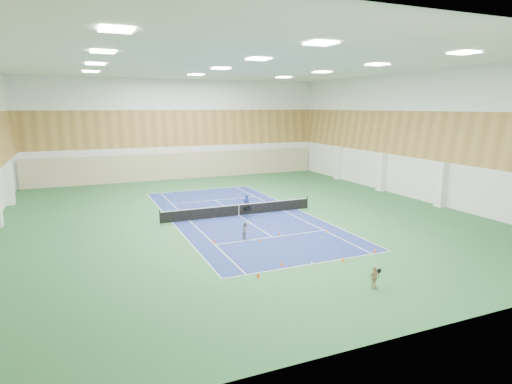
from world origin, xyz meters
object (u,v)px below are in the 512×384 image
at_px(coach, 246,204).
at_px(child_apron, 374,277).
at_px(tennis_net, 239,209).
at_px(child_court, 246,231).
at_px(ball_cart, 247,212).

height_order(coach, child_apron, coach).
xyz_separation_m(tennis_net, child_court, (-1.84, -6.11, 0.05)).
bearing_deg(child_court, tennis_net, 32.09).
bearing_deg(ball_cart, coach, 67.60).
height_order(coach, child_court, coach).
bearing_deg(tennis_net, child_apron, -86.30).
bearing_deg(child_apron, child_court, 99.83).
xyz_separation_m(coach, child_court, (-2.73, -6.71, -0.19)).
height_order(child_court, child_apron, child_court).
distance_m(tennis_net, ball_cart, 1.07).
bearing_deg(coach, child_court, 81.19).
height_order(tennis_net, coach, coach).
bearing_deg(tennis_net, child_court, -106.74).
bearing_deg(child_apron, tennis_net, 87.21).
relative_size(coach, child_court, 1.31).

